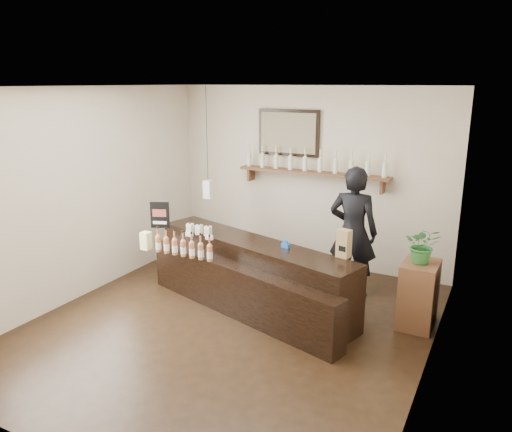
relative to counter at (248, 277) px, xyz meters
name	(u,v)px	position (x,y,z in m)	size (l,w,h in m)	color
ground	(230,325)	(0.06, -0.59, -0.40)	(5.00, 5.00, 0.00)	black
room_shell	(228,187)	(0.06, -0.59, 1.30)	(5.00, 5.00, 5.00)	beige
back_wall_decor	(297,155)	(-0.10, 1.79, 1.36)	(2.66, 0.96, 1.69)	#57311E
counter	(248,277)	(0.00, 0.00, 0.00)	(3.09, 1.66, 1.00)	black
promo_sign	(160,215)	(-1.43, 0.05, 0.64)	(0.25, 0.13, 0.37)	black
paper_bag	(344,243)	(1.23, 0.07, 0.62)	(0.18, 0.15, 0.33)	olive
tape_dispenser	(286,245)	(0.49, 0.07, 0.49)	(0.12, 0.08, 0.10)	#164A9F
side_cabinet	(418,294)	(2.06, 0.45, 0.00)	(0.41, 0.55, 0.80)	#57311E
potted_plant	(423,245)	(2.06, 0.45, 0.62)	(0.40, 0.34, 0.44)	#2B6D2E
shopkeeper	(353,224)	(1.08, 0.96, 0.61)	(0.74, 0.49, 2.03)	black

